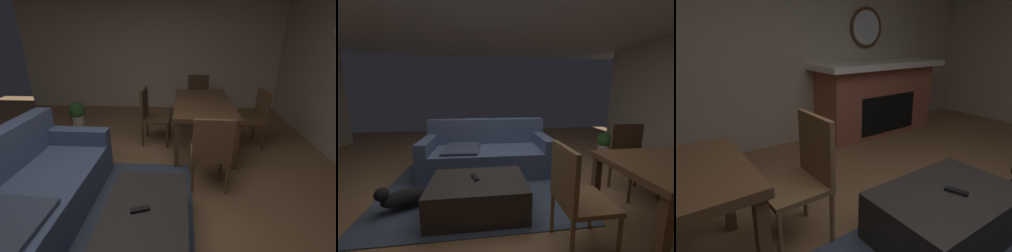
# 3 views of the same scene
# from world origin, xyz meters

# --- Properties ---
(floor) EXTENTS (9.18, 9.18, 0.00)m
(floor) POSITION_xyz_m (0.00, 0.00, 0.00)
(floor) COLOR olive
(area_rug) EXTENTS (2.60, 2.00, 0.01)m
(area_rug) POSITION_xyz_m (-0.29, 0.19, 0.01)
(area_rug) COLOR #3D475B
(area_rug) RESTS_ON ground
(couch) EXTENTS (2.13, 0.98, 0.87)m
(couch) POSITION_xyz_m (-0.16, 0.82, 0.31)
(couch) COLOR #4C5B7F
(couch) RESTS_ON ground
(ottoman_coffee_table) EXTENTS (1.07, 0.72, 0.38)m
(ottoman_coffee_table) POSITION_xyz_m (-0.29, -0.38, 0.19)
(ottoman_coffee_table) COLOR #2D2826
(ottoman_coffee_table) RESTS_ON ground
(tv_remote) EXTENTS (0.10, 0.17, 0.02)m
(tv_remote) POSITION_xyz_m (-0.33, -0.33, 0.40)
(tv_remote) COLOR black
(tv_remote) RESTS_ON ottoman_coffee_table
(dining_chair_west) EXTENTS (0.45, 0.45, 0.93)m
(dining_chair_west) POSITION_xyz_m (0.53, -1.01, 0.52)
(dining_chair_west) COLOR brown
(dining_chair_west) RESTS_ON ground
(dining_chair_north) EXTENTS (0.46, 0.46, 0.93)m
(dining_chair_north) POSITION_xyz_m (1.76, -0.16, 0.52)
(dining_chair_north) COLOR #513823
(dining_chair_north) RESTS_ON ground
(potted_plant) EXTENTS (0.31, 0.31, 0.48)m
(potted_plant) POSITION_xyz_m (2.49, 1.44, 0.26)
(potted_plant) COLOR beige
(potted_plant) RESTS_ON ground
(small_dog) EXTENTS (0.58, 0.41, 0.28)m
(small_dog) POSITION_xyz_m (-1.16, -0.24, 0.16)
(small_dog) COLOR black
(small_dog) RESTS_ON ground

